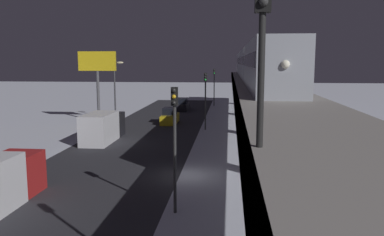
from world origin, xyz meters
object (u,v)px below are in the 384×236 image
(delivery_van, at_px, (103,127))
(commercial_billboard, at_px, (97,68))
(subway_train, at_px, (253,64))
(sedan_black, at_px, (182,105))
(rail_signal, at_px, (262,29))
(traffic_light_mid, at_px, (205,93))
(sedan_yellow, at_px, (170,117))
(traffic_light_near, at_px, (175,132))
(traffic_light_far, at_px, (214,82))

(delivery_van, height_order, commercial_billboard, commercial_billboard)
(subway_train, height_order, commercial_billboard, subway_train)
(sedan_black, relative_size, delivery_van, 0.63)
(rail_signal, bearing_deg, traffic_light_mid, -84.37)
(sedan_black, relative_size, traffic_light_mid, 0.72)
(sedan_yellow, xyz_separation_m, traffic_light_near, (-4.70, 29.04, 3.40))
(subway_train, relative_size, traffic_light_mid, 8.67)
(sedan_black, height_order, traffic_light_far, traffic_light_far)
(rail_signal, relative_size, traffic_light_near, 0.62)
(traffic_light_mid, bearing_deg, sedan_yellow, -42.56)
(traffic_light_far, distance_m, commercial_billboard, 24.70)
(sedan_black, relative_size, traffic_light_near, 0.72)
(rail_signal, xyz_separation_m, commercial_billboard, (17.25, -38.92, -1.52))
(subway_train, height_order, delivery_van, subway_train)
(delivery_van, xyz_separation_m, traffic_light_mid, (-9.50, -7.15, 2.85))
(subway_train, xyz_separation_m, traffic_light_far, (5.47, -20.43, -3.21))
(traffic_light_far, bearing_deg, commercial_billboard, 55.65)
(sedan_black, xyz_separation_m, traffic_light_mid, (-4.70, 17.43, 3.40))
(sedan_yellow, relative_size, traffic_light_mid, 0.71)
(traffic_light_near, xyz_separation_m, traffic_light_far, (0.00, -49.46, 0.00))
(rail_signal, bearing_deg, traffic_light_near, -70.75)
(sedan_black, distance_m, traffic_light_near, 42.55)
(rail_signal, height_order, delivery_van, rail_signal)
(sedan_black, bearing_deg, traffic_light_mid, -74.91)
(sedan_yellow, relative_size, commercial_billboard, 0.51)
(subway_train, height_order, rail_signal, rail_signal)
(subway_train, bearing_deg, rail_signal, 86.94)
(rail_signal, height_order, commercial_billboard, rail_signal)
(delivery_van, bearing_deg, commercial_billboard, -69.43)
(sedan_yellow, distance_m, traffic_light_mid, 7.23)
(traffic_light_near, relative_size, commercial_billboard, 0.72)
(traffic_light_far, xyz_separation_m, commercial_billboard, (13.85, 20.27, 2.63))
(sedan_yellow, xyz_separation_m, delivery_van, (4.80, 11.46, 0.55))
(subway_train, bearing_deg, traffic_light_far, -75.01)
(rail_signal, bearing_deg, sedan_black, -81.13)
(delivery_van, relative_size, traffic_light_far, 1.16)
(delivery_van, relative_size, commercial_billboard, 0.83)
(delivery_van, distance_m, traffic_light_far, 33.38)
(rail_signal, bearing_deg, subway_train, -93.06)
(rail_signal, height_order, traffic_light_far, rail_signal)
(subway_train, bearing_deg, traffic_light_mid, 38.18)
(traffic_light_mid, bearing_deg, delivery_van, 36.96)
(rail_signal, xyz_separation_m, traffic_light_mid, (3.40, -34.46, -4.15))
(traffic_light_mid, distance_m, commercial_billboard, 14.79)
(traffic_light_far, height_order, commercial_billboard, commercial_billboard)
(sedan_black, height_order, traffic_light_mid, traffic_light_mid)
(subway_train, relative_size, commercial_billboard, 6.23)
(subway_train, distance_m, rail_signal, 38.83)
(delivery_van, distance_m, traffic_light_mid, 12.23)
(traffic_light_near, height_order, traffic_light_mid, same)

